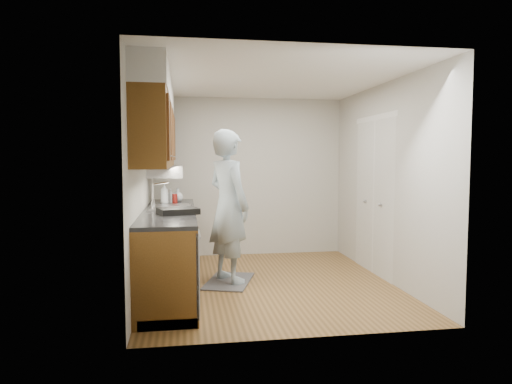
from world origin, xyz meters
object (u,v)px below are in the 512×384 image
person (229,196)px  dish_rack (178,211)px  soap_bottle_b (171,196)px  soap_bottle_a (164,193)px  soda_can (175,199)px  soap_bottle_c (178,195)px

person → dish_rack: bearing=103.2°
person → soap_bottle_b: person is taller
dish_rack → person: bearing=27.1°
soap_bottle_a → soda_can: (0.14, 0.06, -0.08)m
soap_bottle_a → soda_can: size_ratio=2.18×
soda_can → dish_rack: soda_can is taller
soap_bottle_a → soap_bottle_c: bearing=61.1°
dish_rack → soap_bottle_a: bearing=84.2°
soap_bottle_b → soap_bottle_c: 0.14m
soda_can → soap_bottle_b: bearing=112.4°
soap_bottle_a → dish_rack: size_ratio=0.69×
soap_bottle_a → soap_bottle_b: size_ratio=1.47×
soap_bottle_b → person: bearing=-46.0°
soda_can → soap_bottle_c: bearing=82.1°
dish_rack → soap_bottle_c: bearing=75.3°
person → soap_bottle_a: (-0.80, 0.55, -0.00)m
person → soap_bottle_b: (-0.73, 0.75, -0.05)m
person → soap_bottle_b: 1.05m
soap_bottle_a → soda_can: 0.17m
soap_bottle_b → dish_rack: (0.12, -1.32, -0.06)m
soap_bottle_a → soap_bottle_b: (0.08, 0.21, -0.05)m
soap_bottle_c → soap_bottle_a: bearing=-118.9°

